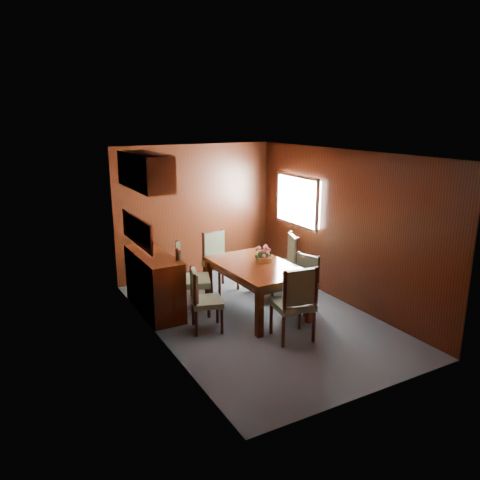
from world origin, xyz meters
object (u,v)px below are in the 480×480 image
sideboard (154,282)px  chair_right_near (304,279)px  flower_centerpiece (264,254)px  dining_table (257,271)px  chair_left_near (202,297)px  chair_head (295,299)px

sideboard → chair_right_near: 2.27m
sideboard → flower_centerpiece: bearing=-24.4°
sideboard → dining_table: (1.34, -0.78, 0.19)m
sideboard → flower_centerpiece: flower_centerpiece is taller
chair_left_near → chair_right_near: chair_left_near is taller
sideboard → chair_left_near: bearing=-69.9°
chair_right_near → chair_head: chair_head is taller
sideboard → dining_table: 1.56m
chair_right_near → sideboard: bearing=42.2°
sideboard → dining_table: size_ratio=0.86×
chair_head → flower_centerpiece: bearing=89.0°
sideboard → chair_right_near: sideboard is taller
chair_right_near → flower_centerpiece: (-0.50, 0.36, 0.38)m
dining_table → chair_right_near: bearing=-24.0°
chair_left_near → dining_table: bearing=117.2°
flower_centerpiece → chair_left_near: bearing=-166.3°
dining_table → chair_left_near: size_ratio=1.83×
chair_right_near → flower_centerpiece: flower_centerpiece is taller
sideboard → chair_head: 2.25m
chair_left_near → chair_head: 1.28m
chair_right_near → flower_centerpiece: 0.73m
chair_right_near → chair_left_near: bearing=67.0°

